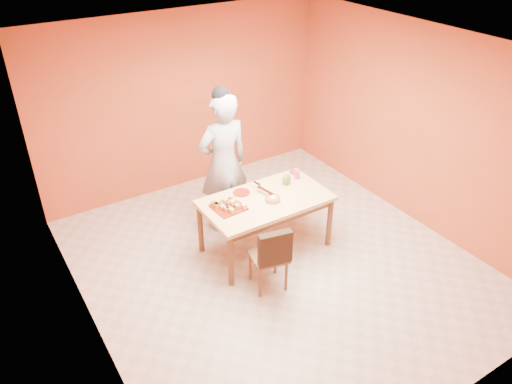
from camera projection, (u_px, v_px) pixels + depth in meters
floor at (276, 264)px, 6.32m from camera, size 5.00×5.00×0.00m
ceiling at (282, 50)px, 4.93m from camera, size 5.00×5.00×0.00m
wall_back at (184, 102)px, 7.43m from camera, size 4.50×0.00×4.50m
wall_left at (78, 232)px, 4.59m from camera, size 0.00×5.00×5.00m
wall_right at (418, 127)px, 6.65m from camera, size 0.00×5.00×5.00m
dining_table at (266, 205)px, 6.26m from camera, size 1.60×0.90×0.76m
dining_chair at (269, 255)px, 5.74m from camera, size 0.48×0.54×0.88m
pastry_pile at (228, 203)px, 5.99m from camera, size 0.32×0.32×0.10m
person at (223, 164)px, 6.55m from camera, size 0.72×0.48×1.95m
pastry_platter at (229, 207)px, 6.02m from camera, size 0.37×0.37×0.02m
red_dinner_plate at (241, 193)px, 6.33m from camera, size 0.22×0.22×0.01m
white_cake_plate at (273, 201)px, 6.16m from camera, size 0.32×0.32×0.01m
sponge_cake at (273, 199)px, 6.14m from camera, size 0.20×0.20×0.05m
cake_server at (265, 190)px, 6.26m from camera, size 0.10×0.28×0.01m
egg_ornament at (286, 179)px, 6.48m from camera, size 0.15×0.13×0.15m
magenta_glass at (297, 175)px, 6.63m from camera, size 0.10×0.10×0.11m
checker_tin at (294, 172)px, 6.77m from camera, size 0.12×0.12×0.03m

